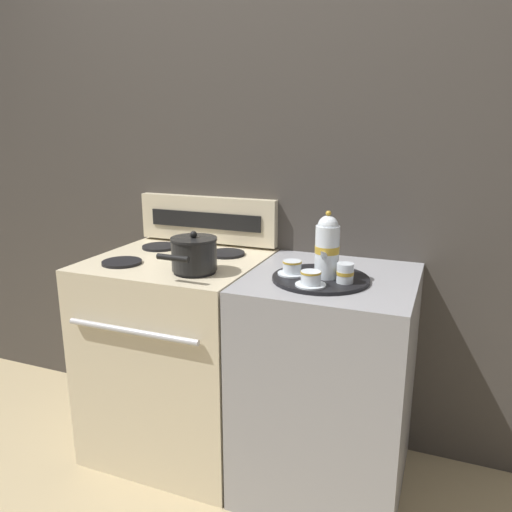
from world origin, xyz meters
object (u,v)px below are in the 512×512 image
object	(u,v)px
saucepan	(194,254)
teacup_left	(292,268)
teapot	(327,247)
stove	(180,354)
serving_tray	(321,279)
creamer_jug	(345,273)
teacup_right	(311,279)

from	to	relation	value
saucepan	teacup_left	world-z (taller)	saucepan
saucepan	teapot	bearing A→B (deg)	9.60
stove	serving_tray	distance (m)	0.80
creamer_jug	saucepan	bearing A→B (deg)	-175.34
stove	teacup_right	size ratio (longest dim) A/B	8.34
stove	teacup_right	xyz separation A→B (m)	(0.65, -0.18, 0.49)
teapot	stove	bearing A→B (deg)	174.66
teacup_left	creamer_jug	bearing A→B (deg)	-7.58
teapot	creamer_jug	world-z (taller)	teapot
teacup_right	teapot	bearing A→B (deg)	77.21
serving_tray	teacup_right	xyz separation A→B (m)	(-0.01, -0.12, 0.03)
stove	teacup_left	distance (m)	0.73
teapot	saucepan	bearing A→B (deg)	-170.40
saucepan	teacup_right	bearing A→B (deg)	-3.81
teacup_left	saucepan	bearing A→B (deg)	-168.73
saucepan	creamer_jug	world-z (taller)	saucepan
teapot	teacup_left	bearing A→B (deg)	-175.36
teacup_left	teacup_right	xyz separation A→B (m)	(0.10, -0.11, 0.00)
serving_tray	stove	bearing A→B (deg)	174.34
serving_tray	teapot	xyz separation A→B (m)	(0.02, 0.00, 0.12)
teacup_left	teacup_right	bearing A→B (deg)	-46.28
saucepan	teapot	world-z (taller)	teapot
stove	teapot	distance (m)	0.89
stove	teacup_left	xyz separation A→B (m)	(0.55, -0.07, 0.49)
stove	serving_tray	size ratio (longest dim) A/B	2.53
teapot	teacup_left	world-z (taller)	teapot
saucepan	creamer_jug	distance (m)	0.58
teacup_left	teacup_right	world-z (taller)	same
saucepan	serving_tray	xyz separation A→B (m)	(0.48, 0.08, -0.07)
teapot	creamer_jug	bearing A→B (deg)	-26.04
teacup_right	stove	bearing A→B (deg)	164.48
stove	serving_tray	bearing A→B (deg)	-5.66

